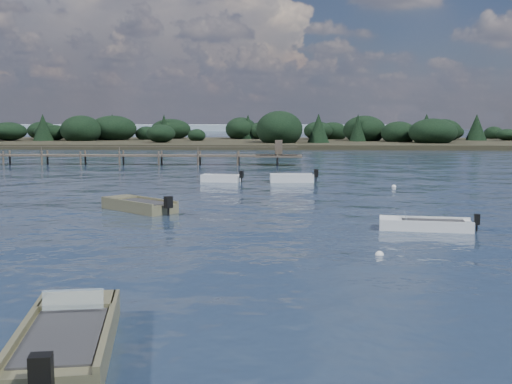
{
  "coord_description": "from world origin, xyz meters",
  "views": [
    {
      "loc": [
        4.48,
        -21.34,
        5.11
      ],
      "look_at": [
        2.99,
        14.0,
        1.0
      ],
      "focal_mm": 45.0,
      "sensor_mm": 36.0,
      "label": 1
    }
  ],
  "objects_px": {
    "dinghy_mid_grey": "(139,207)",
    "tender_far_grey_b": "(292,180)",
    "jetty": "(44,155)",
    "tender_far_white": "(221,180)",
    "dinghy_mid_white_a": "(425,227)",
    "dinghy_near_olive": "(67,344)"
  },
  "relations": [
    {
      "from": "tender_far_white",
      "to": "tender_far_grey_b",
      "type": "distance_m",
      "value": 5.68
    },
    {
      "from": "dinghy_mid_grey",
      "to": "tender_far_grey_b",
      "type": "distance_m",
      "value": 18.31
    },
    {
      "from": "dinghy_mid_grey",
      "to": "jetty",
      "type": "relative_size",
      "value": 0.07
    },
    {
      "from": "tender_far_white",
      "to": "jetty",
      "type": "distance_m",
      "value": 28.13
    },
    {
      "from": "dinghy_mid_white_a",
      "to": "tender_far_grey_b",
      "type": "xyz_separation_m",
      "value": [
        -5.83,
        21.56,
        0.05
      ]
    },
    {
      "from": "tender_far_white",
      "to": "jetty",
      "type": "height_order",
      "value": "jetty"
    },
    {
      "from": "dinghy_mid_white_a",
      "to": "tender_far_white",
      "type": "bearing_deg",
      "value": 118.09
    },
    {
      "from": "dinghy_mid_grey",
      "to": "tender_far_grey_b",
      "type": "xyz_separation_m",
      "value": [
        8.65,
        16.14,
        0.01
      ]
    },
    {
      "from": "dinghy_mid_white_a",
      "to": "tender_far_grey_b",
      "type": "height_order",
      "value": "tender_far_grey_b"
    },
    {
      "from": "jetty",
      "to": "dinghy_near_olive",
      "type": "bearing_deg",
      "value": -68.98
    },
    {
      "from": "dinghy_mid_grey",
      "to": "tender_far_white",
      "type": "relative_size",
      "value": 1.35
    },
    {
      "from": "dinghy_mid_grey",
      "to": "tender_far_grey_b",
      "type": "bearing_deg",
      "value": 61.8
    },
    {
      "from": "dinghy_mid_grey",
      "to": "jetty",
      "type": "height_order",
      "value": "jetty"
    },
    {
      "from": "tender_far_white",
      "to": "dinghy_mid_white_a",
      "type": "bearing_deg",
      "value": -61.91
    },
    {
      "from": "tender_far_grey_b",
      "to": "jetty",
      "type": "relative_size",
      "value": 0.06
    },
    {
      "from": "tender_far_grey_b",
      "to": "jetty",
      "type": "bearing_deg",
      "value": 145.62
    },
    {
      "from": "jetty",
      "to": "tender_far_grey_b",
      "type": "bearing_deg",
      "value": -34.38
    },
    {
      "from": "dinghy_mid_white_a",
      "to": "jetty",
      "type": "height_order",
      "value": "jetty"
    },
    {
      "from": "dinghy_mid_grey",
      "to": "tender_far_grey_b",
      "type": "height_order",
      "value": "tender_far_grey_b"
    },
    {
      "from": "dinghy_near_olive",
      "to": "tender_far_grey_b",
      "type": "relative_size",
      "value": 1.5
    },
    {
      "from": "dinghy_mid_grey",
      "to": "dinghy_near_olive",
      "type": "bearing_deg",
      "value": -81.39
    },
    {
      "from": "dinghy_near_olive",
      "to": "tender_far_white",
      "type": "height_order",
      "value": "dinghy_near_olive"
    }
  ]
}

